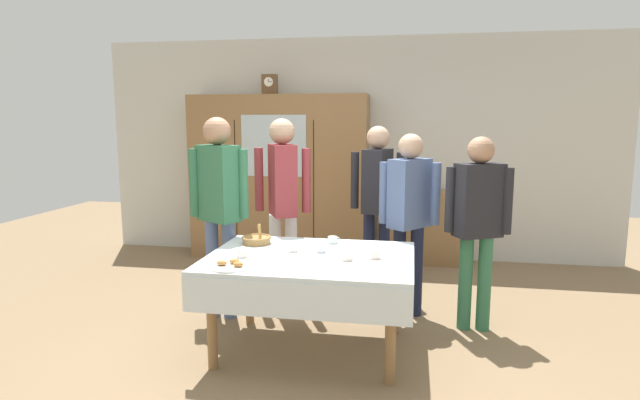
% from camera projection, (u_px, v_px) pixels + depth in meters
% --- Properties ---
extents(ground_plane, '(12.00, 12.00, 0.00)m').
position_uv_depth(ground_plane, '(316.00, 338.00, 4.11)').
color(ground_plane, '#846B4C').
rests_on(ground_plane, ground).
extents(back_wall, '(6.40, 0.10, 2.70)m').
position_uv_depth(back_wall, '(354.00, 149.00, 6.48)').
color(back_wall, silver).
rests_on(back_wall, ground).
extents(dining_table, '(1.50, 1.12, 0.73)m').
position_uv_depth(dining_table, '(310.00, 270.00, 3.78)').
color(dining_table, olive).
rests_on(dining_table, ground).
extents(wall_cabinet, '(2.18, 0.46, 2.01)m').
position_uv_depth(wall_cabinet, '(279.00, 177.00, 6.40)').
color(wall_cabinet, olive).
rests_on(wall_cabinet, ground).
extents(mantel_clock, '(0.18, 0.11, 0.24)m').
position_uv_depth(mantel_clock, '(270.00, 84.00, 6.25)').
color(mantel_clock, brown).
rests_on(mantel_clock, wall_cabinet).
extents(bookshelf_low, '(0.95, 0.35, 0.88)m').
position_uv_depth(bookshelf_low, '(419.00, 227.00, 6.24)').
color(bookshelf_low, olive).
rests_on(bookshelf_low, ground).
extents(book_stack, '(0.17, 0.20, 0.09)m').
position_uv_depth(book_stack, '(420.00, 187.00, 6.17)').
color(book_stack, '#B29333').
rests_on(book_stack, bookshelf_low).
extents(tea_cup_near_right, '(0.13, 0.13, 0.06)m').
position_uv_depth(tea_cup_near_right, '(293.00, 249.00, 3.88)').
color(tea_cup_near_right, white).
rests_on(tea_cup_near_right, dining_table).
extents(tea_cup_far_right, '(0.13, 0.13, 0.06)m').
position_uv_depth(tea_cup_far_right, '(347.00, 258.00, 3.64)').
color(tea_cup_far_right, white).
rests_on(tea_cup_far_right, dining_table).
extents(tea_cup_center, '(0.13, 0.13, 0.06)m').
position_uv_depth(tea_cup_center, '(241.00, 255.00, 3.72)').
color(tea_cup_center, white).
rests_on(tea_cup_center, dining_table).
extents(tea_cup_back_edge, '(0.13, 0.13, 0.06)m').
position_uv_depth(tea_cup_back_edge, '(375.00, 256.00, 3.69)').
color(tea_cup_back_edge, white).
rests_on(tea_cup_back_edge, dining_table).
extents(tea_cup_mid_left, '(0.13, 0.13, 0.06)m').
position_uv_depth(tea_cup_mid_left, '(333.00, 241.00, 4.14)').
color(tea_cup_mid_left, silver).
rests_on(tea_cup_mid_left, dining_table).
extents(tea_cup_far_left, '(0.13, 0.13, 0.06)m').
position_uv_depth(tea_cup_far_left, '(321.00, 250.00, 3.87)').
color(tea_cup_far_left, white).
rests_on(tea_cup_far_left, dining_table).
extents(bread_basket, '(0.24, 0.24, 0.16)m').
position_uv_depth(bread_basket, '(257.00, 239.00, 4.16)').
color(bread_basket, '#9E7542').
rests_on(bread_basket, dining_table).
extents(pastry_plate, '(0.28, 0.28, 0.05)m').
position_uv_depth(pastry_plate, '(231.00, 266.00, 3.49)').
color(pastry_plate, white).
rests_on(pastry_plate, dining_table).
extents(spoon_front_edge, '(0.12, 0.02, 0.01)m').
position_uv_depth(spoon_front_edge, '(355.00, 247.00, 4.04)').
color(spoon_front_edge, silver).
rests_on(spoon_front_edge, dining_table).
extents(spoon_center, '(0.12, 0.02, 0.01)m').
position_uv_depth(spoon_center, '(315.00, 265.00, 3.55)').
color(spoon_center, silver).
rests_on(spoon_center, dining_table).
extents(person_beside_shelf, '(0.52, 0.40, 1.65)m').
position_uv_depth(person_beside_shelf, '(377.00, 193.00, 5.06)').
color(person_beside_shelf, '#191E38').
rests_on(person_beside_shelf, ground).
extents(person_behind_table_right, '(0.52, 0.41, 1.59)m').
position_uv_depth(person_behind_table_right, '(409.00, 207.00, 4.47)').
color(person_behind_table_right, '#191E38').
rests_on(person_behind_table_right, ground).
extents(person_behind_table_left, '(0.52, 0.41, 1.72)m').
position_uv_depth(person_behind_table_left, '(283.00, 193.00, 4.71)').
color(person_behind_table_left, silver).
rests_on(person_behind_table_left, ground).
extents(person_by_cabinet, '(0.52, 0.35, 1.73)m').
position_uv_depth(person_by_cabinet, '(219.00, 197.00, 4.40)').
color(person_by_cabinet, slate).
rests_on(person_by_cabinet, ground).
extents(person_near_right_end, '(0.52, 0.34, 1.58)m').
position_uv_depth(person_near_right_end, '(478.00, 215.00, 4.15)').
color(person_near_right_end, '#33704C').
rests_on(person_near_right_end, ground).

